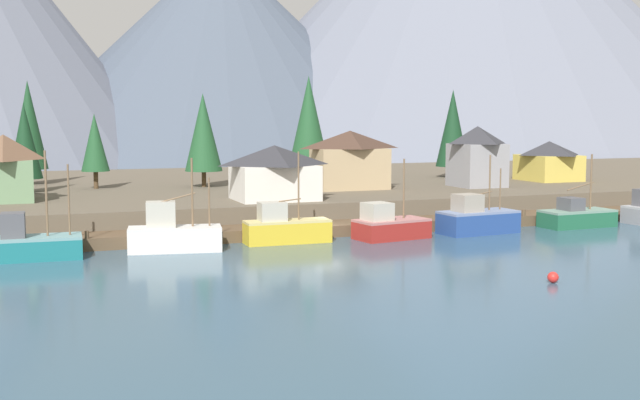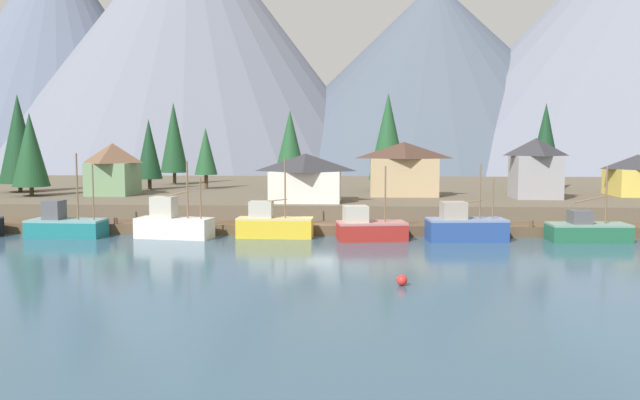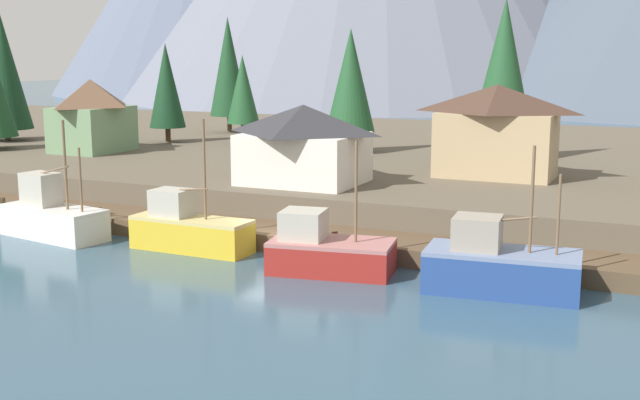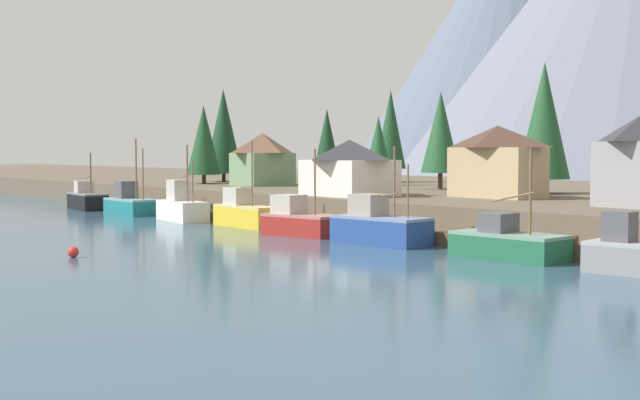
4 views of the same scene
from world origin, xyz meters
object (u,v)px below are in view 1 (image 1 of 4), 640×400
(conifer_near_right, at_px, (29,125))
(conifer_back_right, at_px, (453,128))
(house_white, at_px, (274,172))
(fishing_boat_red, at_px, (389,226))
(house_tan, at_px, (350,159))
(fishing_boat_white, at_px, (173,235))
(house_grey, at_px, (477,156))
(channel_buoy, at_px, (553,277))
(house_yellow, at_px, (549,160))
(house_green, at_px, (4,167))
(fishing_boat_teal, at_px, (29,245))
(conifer_mid_right, at_px, (95,143))
(fishing_boat_yellow, at_px, (285,228))
(conifer_back_left, at_px, (203,132))
(fishing_boat_green, at_px, (576,217))
(conifer_mid_left, at_px, (309,124))
(conifer_centre, at_px, (25,141))
(fishing_boat_blue, at_px, (477,219))

(conifer_near_right, distance_m, conifer_back_right, 52.81)
(house_white, bearing_deg, fishing_boat_red, -59.26)
(house_tan, bearing_deg, fishing_boat_white, -140.39)
(house_grey, height_order, channel_buoy, house_grey)
(house_yellow, relative_size, house_green, 1.06)
(fishing_boat_teal, xyz_separation_m, house_yellow, (61.17, 21.06, 3.93))
(house_yellow, xyz_separation_m, channel_buoy, (-30.48, -41.32, -4.66))
(conifer_mid_right, bearing_deg, fishing_boat_white, -83.47)
(fishing_boat_yellow, distance_m, conifer_mid_right, 31.93)
(conifer_mid_right, distance_m, conifer_back_left, 11.90)
(fishing_boat_yellow, bearing_deg, fishing_boat_teal, -177.23)
(fishing_boat_green, relative_size, conifer_mid_right, 0.87)
(house_white, xyz_separation_m, conifer_mid_right, (-15.03, 18.27, 2.42))
(house_yellow, xyz_separation_m, conifer_mid_left, (-29.53, 6.63, 4.59))
(fishing_boat_white, xyz_separation_m, conifer_back_right, (42.13, 30.23, 7.68))
(fishing_boat_white, distance_m, house_tan, 29.85)
(fishing_boat_red, bearing_deg, fishing_boat_teal, 169.52)
(fishing_boat_green, height_order, house_tan, house_tan)
(conifer_centre, bearing_deg, fishing_boat_yellow, -53.22)
(fishing_boat_white, height_order, conifer_centre, conifer_centre)
(fishing_boat_yellow, bearing_deg, conifer_centre, 128.00)
(house_white, height_order, house_yellow, house_white)
(conifer_centre, bearing_deg, conifer_mid_right, 14.89)
(fishing_boat_teal, xyz_separation_m, conifer_near_right, (0.36, 37.89, 8.39))
(conifer_back_left, xyz_separation_m, channel_buoy, (11.91, -47.43, -8.33))
(conifer_mid_left, bearing_deg, conifer_near_right, 161.94)
(fishing_boat_teal, bearing_deg, conifer_mid_left, 43.39)
(fishing_boat_red, relative_size, conifer_back_left, 0.64)
(house_tan, height_order, house_grey, house_grey)
(fishing_boat_white, relative_size, conifer_centre, 0.79)
(house_yellow, bearing_deg, house_grey, -161.59)
(house_tan, relative_size, conifer_mid_left, 0.65)
(fishing_boat_yellow, bearing_deg, channel_buoy, -61.16)
(conifer_mid_left, bearing_deg, conifer_back_left, -177.68)
(house_green, height_order, conifer_mid_left, conifer_mid_left)
(fishing_boat_red, bearing_deg, house_green, 138.69)
(house_green, relative_size, conifer_back_right, 0.57)
(house_yellow, bearing_deg, house_white, -165.36)
(house_white, bearing_deg, house_tan, 35.10)
(channel_buoy, bearing_deg, house_green, 130.05)
(fishing_boat_teal, relative_size, fishing_boat_yellow, 1.05)
(fishing_boat_red, relative_size, house_white, 0.86)
(house_green, height_order, conifer_back_right, conifer_back_right)
(house_white, xyz_separation_m, house_yellow, (39.05, 10.20, -0.15))
(fishing_boat_red, bearing_deg, conifer_back_right, 42.49)
(house_grey, xyz_separation_m, house_green, (-50.04, 1.89, -0.30))
(house_green, distance_m, conifer_back_right, 55.84)
(conifer_back_right, relative_size, conifer_centre, 1.22)
(fishing_boat_teal, xyz_separation_m, house_green, (-1.97, 18.59, 4.62))
(fishing_boat_blue, bearing_deg, conifer_back_left, 118.77)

